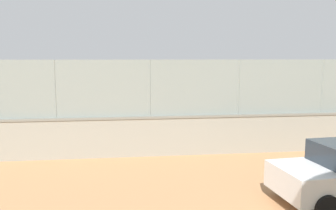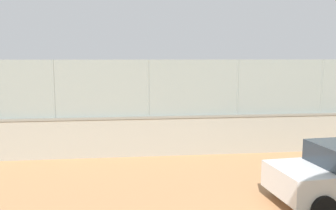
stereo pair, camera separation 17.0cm
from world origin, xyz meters
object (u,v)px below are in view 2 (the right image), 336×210
(sports_ball, at_px, (140,134))
(spare_ball_by_wall, at_px, (130,149))
(player_crossing_court, at_px, (169,97))
(player_at_service_line, at_px, (146,113))

(sports_ball, relative_size, spare_ball_by_wall, 1.11)
(player_crossing_court, bearing_deg, player_at_service_line, 75.33)
(player_at_service_line, bearing_deg, sports_ball, 60.81)
(player_crossing_court, relative_size, spare_ball_by_wall, 14.75)
(spare_ball_by_wall, bearing_deg, sports_ball, -98.86)
(spare_ball_by_wall, bearing_deg, player_at_service_line, -102.79)
(player_crossing_court, height_order, sports_ball, player_crossing_court)
(player_crossing_court, xyz_separation_m, spare_ball_by_wall, (2.43, 9.68, -0.92))
(player_at_service_line, xyz_separation_m, player_crossing_court, (-1.72, -6.56, 0.01))
(sports_ball, xyz_separation_m, spare_ball_by_wall, (0.40, 2.57, -0.01))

